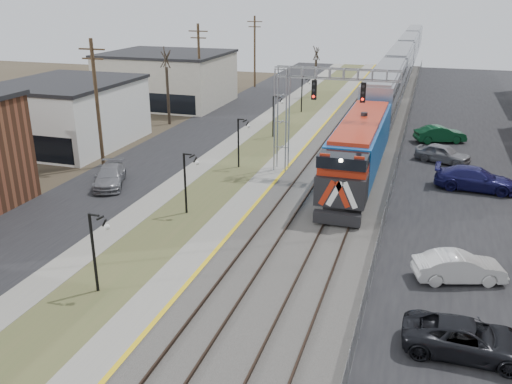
% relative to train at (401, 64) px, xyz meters
% --- Properties ---
extents(street_west, '(7.00, 120.00, 0.04)m').
position_rel_train_xyz_m(street_west, '(-17.00, -39.38, -2.92)').
color(street_west, black).
rests_on(street_west, ground).
extents(sidewalk, '(2.00, 120.00, 0.08)m').
position_rel_train_xyz_m(sidewalk, '(-12.50, -39.38, -2.90)').
color(sidewalk, gray).
rests_on(sidewalk, ground).
extents(grass_median, '(4.00, 120.00, 0.06)m').
position_rel_train_xyz_m(grass_median, '(-9.50, -39.38, -2.91)').
color(grass_median, '#4A542C').
rests_on(grass_median, ground).
extents(platform, '(2.00, 120.00, 0.24)m').
position_rel_train_xyz_m(platform, '(-6.50, -39.38, -2.82)').
color(platform, gray).
rests_on(platform, ground).
extents(ballast_bed, '(8.00, 120.00, 0.20)m').
position_rel_train_xyz_m(ballast_bed, '(-1.50, -39.38, -2.84)').
color(ballast_bed, '#595651').
rests_on(ballast_bed, ground).
extents(parking_lot, '(16.00, 120.00, 0.04)m').
position_rel_train_xyz_m(parking_lot, '(10.50, -39.38, -2.92)').
color(parking_lot, black).
rests_on(parking_lot, ground).
extents(platform_edge, '(0.24, 120.00, 0.01)m').
position_rel_train_xyz_m(platform_edge, '(-5.62, -39.38, -2.69)').
color(platform_edge, gold).
rests_on(platform_edge, platform).
extents(track_near, '(1.58, 120.00, 0.15)m').
position_rel_train_xyz_m(track_near, '(-3.50, -39.38, -2.66)').
color(track_near, '#2D2119').
rests_on(track_near, ballast_bed).
extents(track_far, '(1.58, 120.00, 0.15)m').
position_rel_train_xyz_m(track_far, '(-0.00, -39.38, -2.66)').
color(track_far, '#2D2119').
rests_on(track_far, ballast_bed).
extents(train, '(3.00, 108.65, 5.33)m').
position_rel_train_xyz_m(train, '(0.00, 0.00, 0.00)').
color(train, '#1352A1').
rests_on(train, ground).
extents(signal_gantry, '(9.00, 1.07, 8.15)m').
position_rel_train_xyz_m(signal_gantry, '(-4.28, -46.39, 2.65)').
color(signal_gantry, gray).
rests_on(signal_gantry, ground).
extents(lampposts, '(0.14, 62.14, 4.00)m').
position_rel_train_xyz_m(lampposts, '(-9.50, -56.09, -0.94)').
color(lampposts, black).
rests_on(lampposts, ground).
extents(utility_poles, '(0.28, 80.28, 10.00)m').
position_rel_train_xyz_m(utility_poles, '(-20.00, -49.38, 2.06)').
color(utility_poles, '#4C3823').
rests_on(utility_poles, ground).
extents(fence, '(0.04, 120.00, 1.60)m').
position_rel_train_xyz_m(fence, '(2.70, -39.38, -2.14)').
color(fence, gray).
rests_on(fence, ground).
extents(buildings_west, '(14.00, 67.00, 7.00)m').
position_rel_train_xyz_m(buildings_west, '(-26.50, -50.17, 0.07)').
color(buildings_west, '#BBB3A3').
rests_on(buildings_west, ground).
extents(bare_trees, '(12.30, 42.30, 5.95)m').
position_rel_train_xyz_m(bare_trees, '(-18.16, -35.47, -0.24)').
color(bare_trees, '#382D23').
rests_on(bare_trees, ground).
extents(car_lot_b, '(4.58, 2.74, 1.42)m').
position_rel_train_xyz_m(car_lot_b, '(6.68, -60.18, -2.23)').
color(car_lot_b, silver).
rests_on(car_lot_b, ground).
extents(car_lot_c, '(4.95, 2.31, 1.37)m').
position_rel_train_xyz_m(car_lot_c, '(6.80, -66.11, -2.25)').
color(car_lot_c, black).
rests_on(car_lot_c, ground).
extents(car_lot_d, '(5.68, 2.56, 1.62)m').
position_rel_train_xyz_m(car_lot_d, '(8.19, -46.22, -2.13)').
color(car_lot_d, '#171750').
rests_on(car_lot_d, ground).
extents(car_lot_e, '(4.78, 3.29, 1.51)m').
position_rel_train_xyz_m(car_lot_e, '(6.04, -40.09, -2.18)').
color(car_lot_e, slate).
rests_on(car_lot_e, ground).
extents(car_lot_f, '(4.89, 3.15, 1.52)m').
position_rel_train_xyz_m(car_lot_f, '(5.82, -33.52, -2.18)').
color(car_lot_f, '#0D4524').
rests_on(car_lot_f, ground).
extents(car_street_b, '(3.78, 5.20, 1.40)m').
position_rel_train_xyz_m(car_street_b, '(-16.94, -53.29, -2.24)').
color(car_street_b, slate).
rests_on(car_street_b, ground).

